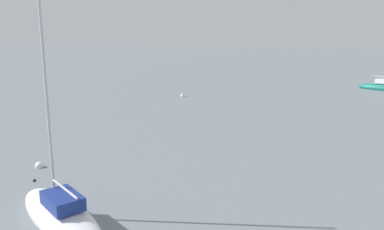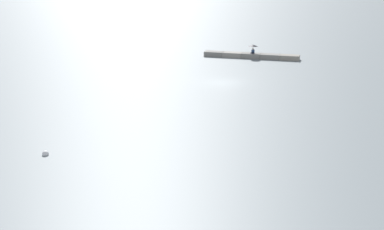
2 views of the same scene
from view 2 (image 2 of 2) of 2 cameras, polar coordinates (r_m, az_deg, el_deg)
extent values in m
plane|color=slate|center=(68.38, 3.16, 3.17)|extent=(500.00, 500.00, 0.00)
cube|color=gray|center=(83.53, 9.47, 5.53)|extent=(2.69, 1.58, 0.68)
cube|color=gray|center=(83.88, 7.61, 5.65)|extent=(2.69, 1.58, 0.68)
cube|color=gray|center=(84.33, 5.77, 5.76)|extent=(2.69, 1.58, 0.68)
cube|color=gray|center=(84.86, 3.95, 5.86)|extent=(2.69, 1.58, 0.68)
cube|color=gray|center=(85.47, 2.16, 5.96)|extent=(2.69, 1.58, 0.68)
cube|color=#1E2333|center=(84.03, 5.88, 6.01)|extent=(0.41, 0.46, 0.16)
cube|color=navy|center=(84.26, 5.94, 6.16)|extent=(0.42, 0.27, 0.52)
sphere|color=tan|center=(84.21, 5.95, 6.40)|extent=(0.22, 0.22, 0.22)
cylinder|color=black|center=(84.14, 5.93, 6.33)|extent=(0.02, 0.02, 1.05)
cone|color=black|center=(84.04, 5.95, 6.73)|extent=(1.33, 1.33, 0.23)
sphere|color=black|center=(84.02, 5.95, 6.83)|extent=(0.05, 0.05, 0.05)
sphere|color=white|center=(45.56, -14.04, -3.69)|extent=(0.51, 0.51, 0.51)
camera|label=1|loc=(42.31, -45.61, 1.10)|focal=34.90mm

